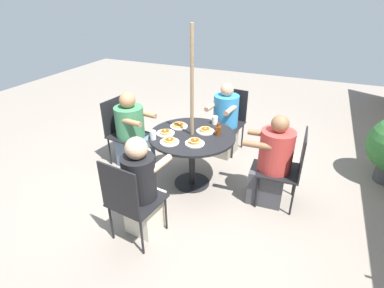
{
  "coord_description": "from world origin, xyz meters",
  "views": [
    {
      "loc": [
        3.05,
        1.29,
        2.33
      ],
      "look_at": [
        0.0,
        0.0,
        0.59
      ],
      "focal_mm": 28.0,
      "sensor_mm": 36.0,
      "label": 1
    }
  ],
  "objects_px": {
    "patio_chair_south": "(230,117)",
    "diner_south": "(225,123)",
    "pancake_plate_d": "(205,130)",
    "pancake_plate_e": "(170,141)",
    "patio_table": "(192,142)",
    "diner_north": "(142,190)",
    "pancake_plate_c": "(179,126)",
    "syrup_bottle": "(218,130)",
    "drinking_glass_a": "(153,135)",
    "coffee_cup": "(215,120)",
    "pancake_plate_b": "(165,133)",
    "patio_chair_east": "(289,165)",
    "diner_east": "(272,164)",
    "patio_chair_west": "(122,128)",
    "diner_west": "(132,134)",
    "pancake_plate_a": "(195,142)",
    "patio_chair_north": "(130,198)"
  },
  "relations": [
    {
      "from": "patio_table",
      "to": "pancake_plate_c",
      "type": "bearing_deg",
      "value": -120.21
    },
    {
      "from": "diner_west",
      "to": "pancake_plate_a",
      "type": "distance_m",
      "value": 1.19
    },
    {
      "from": "diner_north",
      "to": "patio_chair_south",
      "type": "distance_m",
      "value": 2.17
    },
    {
      "from": "patio_chair_south",
      "to": "diner_south",
      "type": "distance_m",
      "value": 0.19
    },
    {
      "from": "diner_north",
      "to": "diner_west",
      "type": "distance_m",
      "value": 1.4
    },
    {
      "from": "diner_north",
      "to": "diner_south",
      "type": "bearing_deg",
      "value": 90.29
    },
    {
      "from": "diner_north",
      "to": "pancake_plate_a",
      "type": "distance_m",
      "value": 0.84
    },
    {
      "from": "patio_chair_south",
      "to": "pancake_plate_a",
      "type": "height_order",
      "value": "patio_chair_south"
    },
    {
      "from": "pancake_plate_d",
      "to": "pancake_plate_e",
      "type": "distance_m",
      "value": 0.52
    },
    {
      "from": "pancake_plate_b",
      "to": "pancake_plate_c",
      "type": "height_order",
      "value": "pancake_plate_b"
    },
    {
      "from": "pancake_plate_c",
      "to": "pancake_plate_d",
      "type": "distance_m",
      "value": 0.37
    },
    {
      "from": "patio_chair_west",
      "to": "syrup_bottle",
      "type": "bearing_deg",
      "value": 96.11
    },
    {
      "from": "diner_north",
      "to": "pancake_plate_d",
      "type": "distance_m",
      "value": 1.17
    },
    {
      "from": "diner_north",
      "to": "diner_east",
      "type": "distance_m",
      "value": 1.52
    },
    {
      "from": "patio_table",
      "to": "pancake_plate_e",
      "type": "height_order",
      "value": "pancake_plate_e"
    },
    {
      "from": "pancake_plate_b",
      "to": "drinking_glass_a",
      "type": "relative_size",
      "value": 2.05
    },
    {
      "from": "patio_chair_south",
      "to": "drinking_glass_a",
      "type": "bearing_deg",
      "value": 77.61
    },
    {
      "from": "diner_south",
      "to": "diner_west",
      "type": "distance_m",
      "value": 1.39
    },
    {
      "from": "patio_table",
      "to": "diner_west",
      "type": "xyz_separation_m",
      "value": [
        -0.14,
        -0.98,
        -0.13
      ]
    },
    {
      "from": "diner_south",
      "to": "patio_chair_north",
      "type": "bearing_deg",
      "value": 89.68
    },
    {
      "from": "pancake_plate_e",
      "to": "drinking_glass_a",
      "type": "distance_m",
      "value": 0.22
    },
    {
      "from": "diner_south",
      "to": "pancake_plate_b",
      "type": "distance_m",
      "value": 1.2
    },
    {
      "from": "coffee_cup",
      "to": "pancake_plate_a",
      "type": "bearing_deg",
      "value": -2.23
    },
    {
      "from": "diner_north",
      "to": "pancake_plate_c",
      "type": "distance_m",
      "value": 1.15
    },
    {
      "from": "diner_south",
      "to": "pancake_plate_e",
      "type": "relative_size",
      "value": 4.92
    },
    {
      "from": "patio_chair_north",
      "to": "patio_chair_east",
      "type": "distance_m",
      "value": 1.81
    },
    {
      "from": "syrup_bottle",
      "to": "coffee_cup",
      "type": "relative_size",
      "value": 1.47
    },
    {
      "from": "patio_table",
      "to": "diner_north",
      "type": "bearing_deg",
      "value": -7.66
    },
    {
      "from": "diner_west",
      "to": "pancake_plate_a",
      "type": "relative_size",
      "value": 4.85
    },
    {
      "from": "patio_chair_south",
      "to": "patio_chair_north",
      "type": "bearing_deg",
      "value": 89.7
    },
    {
      "from": "diner_east",
      "to": "patio_chair_west",
      "type": "xyz_separation_m",
      "value": [
        -0.12,
        -2.15,
        0.03
      ]
    },
    {
      "from": "diner_west",
      "to": "diner_east",
      "type": "bearing_deg",
      "value": 95.25
    },
    {
      "from": "pancake_plate_b",
      "to": "pancake_plate_e",
      "type": "xyz_separation_m",
      "value": [
        0.19,
        0.16,
        0.0
      ]
    },
    {
      "from": "patio_table",
      "to": "diner_south",
      "type": "relative_size",
      "value": 0.97
    },
    {
      "from": "patio_chair_east",
      "to": "pancake_plate_a",
      "type": "bearing_deg",
      "value": 101.87
    },
    {
      "from": "coffee_cup",
      "to": "pancake_plate_b",
      "type": "bearing_deg",
      "value": -41.63
    },
    {
      "from": "diner_south",
      "to": "diner_west",
      "type": "relative_size",
      "value": 1.02
    },
    {
      "from": "diner_south",
      "to": "drinking_glass_a",
      "type": "distance_m",
      "value": 1.4
    },
    {
      "from": "pancake_plate_a",
      "to": "pancake_plate_b",
      "type": "bearing_deg",
      "value": -103.83
    },
    {
      "from": "diner_north",
      "to": "pancake_plate_b",
      "type": "distance_m",
      "value": 0.92
    },
    {
      "from": "diner_east",
      "to": "patio_chair_south",
      "type": "xyz_separation_m",
      "value": [
        -1.13,
        -0.84,
        0.03
      ]
    },
    {
      "from": "diner_north",
      "to": "patio_chair_east",
      "type": "bearing_deg",
      "value": 45.98
    },
    {
      "from": "diner_east",
      "to": "patio_chair_east",
      "type": "bearing_deg",
      "value": -90.0
    },
    {
      "from": "patio_chair_north",
      "to": "diner_north",
      "type": "distance_m",
      "value": 0.19
    },
    {
      "from": "patio_chair_south",
      "to": "pancake_plate_c",
      "type": "xyz_separation_m",
      "value": [
        1.03,
        -0.39,
        0.21
      ]
    },
    {
      "from": "diner_south",
      "to": "syrup_bottle",
      "type": "distance_m",
      "value": 0.93
    },
    {
      "from": "patio_chair_east",
      "to": "patio_table",
      "type": "bearing_deg",
      "value": 90.0
    },
    {
      "from": "patio_chair_east",
      "to": "diner_south",
      "type": "height_order",
      "value": "diner_south"
    },
    {
      "from": "coffee_cup",
      "to": "drinking_glass_a",
      "type": "height_order",
      "value": "drinking_glass_a"
    },
    {
      "from": "patio_chair_east",
      "to": "pancake_plate_c",
      "type": "xyz_separation_m",
      "value": [
        -0.09,
        -1.42,
        0.21
      ]
    }
  ]
}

